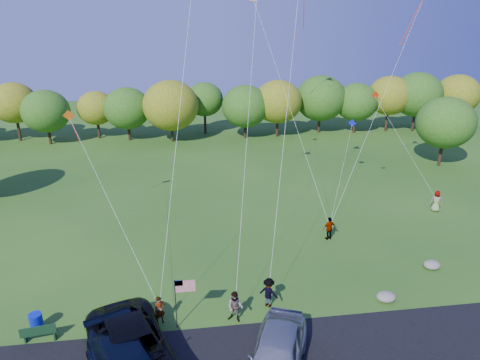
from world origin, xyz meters
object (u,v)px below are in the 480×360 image
object	(u,v)px
flyer_e	(436,201)
flyer_d	(329,228)
trash_barrel	(36,322)
flyer_b	(235,307)
flyer_c	(269,293)
minivan_silver	(277,355)
park_bench	(39,333)
flyer_a	(160,310)
minivan_dark	(133,351)

from	to	relation	value
flyer_e	flyer_d	bearing A→B (deg)	47.19
trash_barrel	flyer_e	bearing A→B (deg)	21.08
flyer_b	flyer_c	bearing A→B (deg)	54.63
minivan_silver	flyer_b	distance (m)	4.03
flyer_c	park_bench	distance (m)	11.68
flyer_a	flyer_c	xyz separation A→B (m)	(5.82, 0.65, 0.07)
flyer_c	flyer_e	bearing A→B (deg)	-110.69
flyer_b	park_bench	xyz separation A→B (m)	(-9.65, -0.19, -0.38)
flyer_a	trash_barrel	size ratio (longest dim) A/B	1.63
flyer_d	minivan_dark	bearing A→B (deg)	27.80
minivan_dark	minivan_silver	size ratio (longest dim) A/B	1.23
minivan_dark	park_bench	size ratio (longest dim) A/B	4.23
park_bench	minivan_silver	bearing A→B (deg)	-26.58
flyer_d	trash_barrel	distance (m)	19.26
flyer_b	flyer_d	world-z (taller)	flyer_b
minivan_dark	minivan_silver	xyz separation A→B (m)	(6.22, -1.11, -0.00)
flyer_b	flyer_e	bearing A→B (deg)	59.90
flyer_b	flyer_c	world-z (taller)	flyer_b
park_bench	flyer_c	bearing A→B (deg)	-2.53
minivan_silver	flyer_c	xyz separation A→B (m)	(0.63, 4.80, -0.17)
flyer_e	trash_barrel	distance (m)	30.11
minivan_dark	trash_barrel	world-z (taller)	minivan_dark
flyer_a	trash_barrel	xyz separation A→B (m)	(-6.15, 0.28, -0.30)
minivan_dark	trash_barrel	distance (m)	6.13
minivan_dark	flyer_c	xyz separation A→B (m)	(6.85, 3.69, -0.17)
trash_barrel	flyer_d	bearing A→B (deg)	22.44
minivan_silver	flyer_c	bearing A→B (deg)	105.07
minivan_silver	trash_barrel	bearing A→B (deg)	-178.82
flyer_d	park_bench	bearing A→B (deg)	12.83
flyer_d	park_bench	world-z (taller)	flyer_d
minivan_dark	trash_barrel	bearing A→B (deg)	127.48
minivan_dark	flyer_c	size ratio (longest dim) A/B	4.07
minivan_silver	flyer_d	distance (m)	13.43
flyer_c	park_bench	size ratio (longest dim) A/B	1.04
flyer_b	flyer_e	size ratio (longest dim) A/B	0.97
minivan_silver	trash_barrel	size ratio (longest dim) A/B	5.89
flyer_a	trash_barrel	world-z (taller)	flyer_a
minivan_silver	park_bench	xyz separation A→B (m)	(-10.98, 3.60, -0.54)
flyer_b	flyer_d	distance (m)	11.16
minivan_silver	flyer_d	size ratio (longest dim) A/B	3.31
minivan_dark	flyer_b	size ratio (longest dim) A/B	4.01
flyer_a	minivan_silver	bearing A→B (deg)	-63.83
minivan_silver	flyer_e	bearing A→B (deg)	64.86
flyer_a	flyer_d	size ratio (longest dim) A/B	0.92
flyer_d	flyer_e	size ratio (longest dim) A/B	0.96
flyer_d	minivan_silver	bearing A→B (deg)	48.99
flyer_a	flyer_d	bearing A→B (deg)	8.02
park_bench	trash_barrel	world-z (taller)	trash_barrel
flyer_b	flyer_c	distance (m)	2.20
park_bench	minivan_dark	bearing A→B (deg)	-36.09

